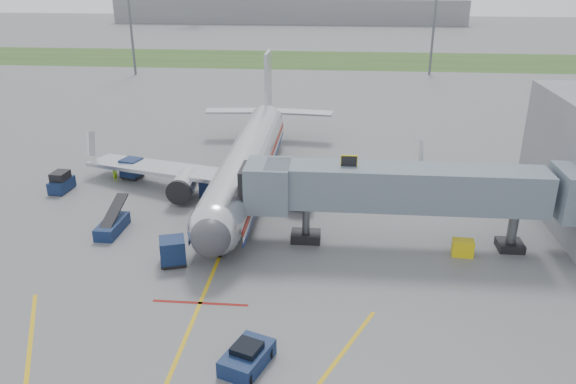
# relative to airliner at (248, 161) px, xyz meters

# --- Properties ---
(ground) EXTENTS (400.00, 400.00, 0.00)m
(ground) POSITION_rel_airliner_xyz_m (-0.00, -15.25, -2.65)
(ground) COLOR #565659
(ground) RESTS_ON ground
(grass_strip) EXTENTS (300.00, 25.00, 0.01)m
(grass_strip) POSITION_rel_airliner_xyz_m (-0.00, 74.75, -2.64)
(grass_strip) COLOR #2D4C1E
(grass_strip) RESTS_ON ground
(apron_markings) EXTENTS (21.52, 50.00, 0.01)m
(apron_markings) POSITION_rel_airliner_xyz_m (-0.00, -22.65, -2.64)
(apron_markings) COLOR gold
(apron_markings) RESTS_ON ground
(airliner) EXTENTS (32.10, 35.67, 10.25)m
(airliner) POSITION_rel_airliner_xyz_m (0.00, 0.00, 0.00)
(airliner) COLOR silver
(airliner) RESTS_ON ground
(jet_bridge) EXTENTS (25.30, 4.00, 6.90)m
(jet_bridge) POSITION_rel_airliner_xyz_m (12.86, -10.25, 1.82)
(jet_bridge) COLOR slate
(jet_bridge) RESTS_ON ground
(light_mast_left) EXTENTS (2.00, 0.44, 20.40)m
(light_mast_left) POSITION_rel_airliner_xyz_m (-30.00, 54.75, 8.13)
(light_mast_left) COLOR #595B60
(light_mast_left) RESTS_ON ground
(light_mast_right) EXTENTS (2.00, 0.44, 20.40)m
(light_mast_right) POSITION_rel_airliner_xyz_m (25.00, 59.75, 8.13)
(light_mast_right) COLOR #595B60
(light_mast_right) RESTS_ON ground
(distant_terminal) EXTENTS (120.00, 14.00, 8.00)m
(distant_terminal) POSITION_rel_airliner_xyz_m (-10.00, 154.75, 1.35)
(distant_terminal) COLOR slate
(distant_terminal) RESTS_ON ground
(pushback_tug) EXTENTS (2.84, 3.53, 1.28)m
(pushback_tug) POSITION_rel_airliner_xyz_m (3.82, -24.70, -2.11)
(pushback_tug) COLOR #0C1539
(pushback_tug) RESTS_ON ground
(baggage_tug) EXTENTS (1.56, 2.75, 1.86)m
(baggage_tug) POSITION_rel_airliner_xyz_m (-16.97, -2.31, -1.82)
(baggage_tug) COLOR #0C1539
(baggage_tug) RESTS_ON ground
(baggage_cart_a) EXTENTS (2.23, 2.23, 1.90)m
(baggage_cart_a) POSITION_rel_airliner_xyz_m (-3.00, -14.58, -1.68)
(baggage_cart_a) COLOR #0C1539
(baggage_cart_a) RESTS_ON ground
(baggage_cart_b) EXTENTS (1.82, 1.82, 1.79)m
(baggage_cart_b) POSITION_rel_airliner_xyz_m (-3.00, -2.55, -1.74)
(baggage_cart_b) COLOR #0C1539
(baggage_cart_b) RESTS_ON ground
(baggage_cart_c) EXTENTS (2.21, 2.21, 1.92)m
(baggage_cart_c) POSITION_rel_airliner_xyz_m (-11.69, 1.58, -1.67)
(baggage_cart_c) COLOR #0C1539
(baggage_cart_c) RESTS_ON ground
(belt_loader) EXTENTS (1.58, 4.57, 2.22)m
(belt_loader) POSITION_rel_airliner_xyz_m (-9.12, -10.09, -2.09)
(belt_loader) COLOR #0C1539
(belt_loader) RESTS_ON ground
(ground_power_cart) EXTENTS (1.57, 1.12, 1.19)m
(ground_power_cart) POSITION_rel_airliner_xyz_m (17.34, -11.52, -2.06)
(ground_power_cart) COLOR gold
(ground_power_cart) RESTS_ON ground
(ramp_worker) EXTENTS (0.60, 0.68, 1.55)m
(ramp_worker) POSITION_rel_airliner_xyz_m (-12.97, 0.49, -1.87)
(ramp_worker) COLOR #8EC517
(ramp_worker) RESTS_ON ground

